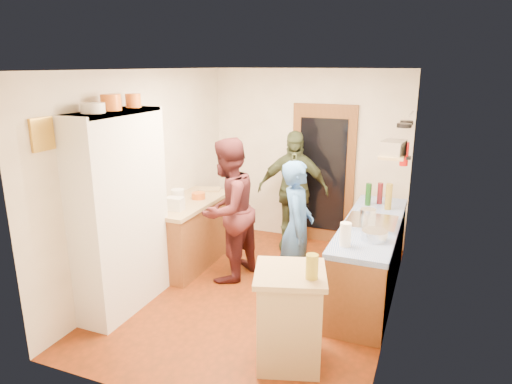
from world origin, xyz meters
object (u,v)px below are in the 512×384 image
Objects in this scene: hutch_body at (121,213)px; island_base at (289,320)px; person_back at (294,191)px; person_hob at (300,228)px; right_counter_base at (369,260)px; person_left at (232,210)px.

island_base is (2.03, -0.30, -0.67)m from hutch_body.
person_hob is at bearing -83.59° from person_back.
right_counter_base is 1.67m from island_base.
island_base is (-0.47, -1.60, 0.01)m from right_counter_base.
person_hob is at bearing 96.57° from person_left.
person_left is at bearing -122.90° from person_back.
hutch_body is 1.37× the size of person_hob.
person_hob is at bearing 103.28° from island_base.
hutch_body is at bearing -131.80° from person_back.
hutch_body is at bearing -26.11° from person_left.
hutch_body reaches higher than person_hob.
person_back is (1.23, 2.33, -0.22)m from hutch_body.
hutch_body reaches higher than island_base.
person_left is (-0.90, 0.06, 0.10)m from person_hob.
person_left reaches higher than right_counter_base.
person_hob is (-0.32, 1.35, 0.37)m from island_base.
island_base reaches higher than right_counter_base.
hutch_body is 1.39m from person_left.
person_left reaches higher than person_back.
right_counter_base is at bearing -86.47° from person_hob.
island_base is 1.44m from person_hob.
island_base is 0.54× the size of person_hob.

